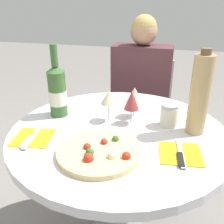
# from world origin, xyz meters

# --- Properties ---
(dining_table) EXTENTS (0.94, 0.94, 0.72)m
(dining_table) POSITION_xyz_m (0.00, 0.00, 0.59)
(dining_table) COLOR gray
(dining_table) RESTS_ON ground_plane
(chair_behind_diner) EXTENTS (0.41, 0.41, 0.83)m
(chair_behind_diner) POSITION_xyz_m (-0.01, 0.78, 0.41)
(chair_behind_diner) COLOR silver
(chair_behind_diner) RESTS_ON ground_plane
(seated_diner) EXTENTS (0.39, 0.40, 1.15)m
(seated_diner) POSITION_xyz_m (-0.01, 0.64, 0.50)
(seated_diner) COLOR #512D33
(seated_diner) RESTS_ON ground_plane
(pizza_large) EXTENTS (0.31, 0.31, 0.05)m
(pizza_large) POSITION_xyz_m (-0.02, -0.21, 0.73)
(pizza_large) COLOR #E5C17F
(pizza_large) RESTS_ON dining_table
(wine_bottle) EXTENTS (0.08, 0.08, 0.34)m
(wine_bottle) POSITION_xyz_m (-0.31, 0.07, 0.84)
(wine_bottle) COLOR #38602D
(wine_bottle) RESTS_ON dining_table
(tall_carafe) EXTENTS (0.08, 0.08, 0.35)m
(tall_carafe) POSITION_xyz_m (0.32, 0.06, 0.89)
(tall_carafe) COLOR tan
(tall_carafe) RESTS_ON dining_table
(sugar_shaker) EXTENTS (0.08, 0.08, 0.10)m
(sugar_shaker) POSITION_xyz_m (0.21, 0.09, 0.77)
(sugar_shaker) COLOR silver
(sugar_shaker) RESTS_ON dining_table
(wine_glass_front_left) EXTENTS (0.07, 0.07, 0.14)m
(wine_glass_front_left) POSITION_xyz_m (-0.06, 0.07, 0.83)
(wine_glass_front_left) COLOR silver
(wine_glass_front_left) RESTS_ON dining_table
(wine_glass_back_right) EXTENTS (0.08, 0.08, 0.15)m
(wine_glass_back_right) POSITION_xyz_m (0.04, 0.14, 0.83)
(wine_glass_back_right) COLOR silver
(wine_glass_back_right) RESTS_ON dining_table
(wine_glass_front_right) EXTENTS (0.07, 0.07, 0.15)m
(wine_glass_front_right) POSITION_xyz_m (0.04, 0.07, 0.83)
(wine_glass_front_right) COLOR silver
(wine_glass_front_right) RESTS_ON dining_table
(place_setting_left) EXTENTS (0.17, 0.19, 0.01)m
(place_setting_left) POSITION_xyz_m (-0.32, -0.17, 0.73)
(place_setting_left) COLOR gold
(place_setting_left) RESTS_ON dining_table
(place_setting_right) EXTENTS (0.17, 0.19, 0.01)m
(place_setting_right) POSITION_xyz_m (0.26, -0.13, 0.73)
(place_setting_right) COLOR gold
(place_setting_right) RESTS_ON dining_table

